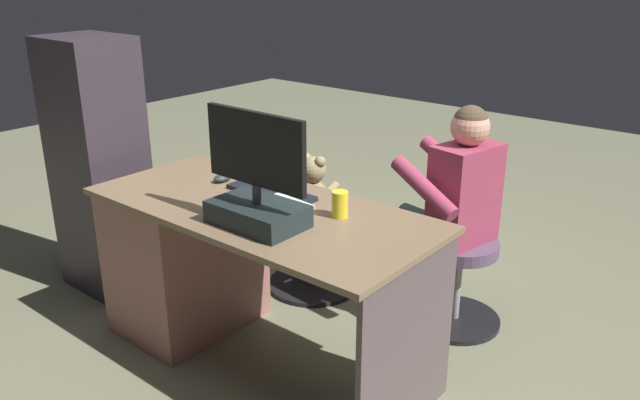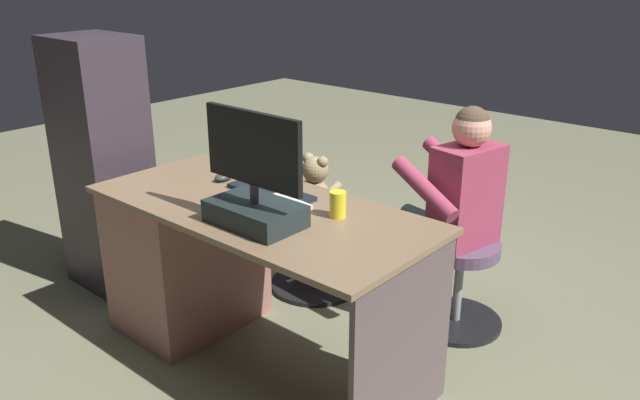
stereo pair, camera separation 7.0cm
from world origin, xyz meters
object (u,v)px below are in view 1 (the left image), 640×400
monitor (257,193)px  tv_remote (220,203)px  computer_mouse (222,178)px  person (446,199)px  keyboard (271,192)px  visitor_chair (458,275)px  cup (340,204)px  desk (200,255)px  teddy_bear (314,186)px  office_chair_teddy (313,246)px

monitor → tv_remote: 0.30m
computer_mouse → person: person is taller
keyboard → visitor_chair: 1.04m
cup → person: 0.73m
cup → desk: bearing=9.0°
keyboard → tv_remote: 0.24m
desk → computer_mouse: computer_mouse is taller
teddy_bear → office_chair_teddy: bearing=90.0°
office_chair_teddy → visitor_chair: bearing=-168.3°
cup → teddy_bear: cup is taller
keyboard → visitor_chair: size_ratio=0.92×
monitor → keyboard: (0.19, -0.28, -0.12)m
computer_mouse → visitor_chair: size_ratio=0.21×
keyboard → cup: (-0.39, 0.01, 0.04)m
desk → computer_mouse: (-0.06, -0.12, 0.37)m
office_chair_teddy → visitor_chair: 0.81m
office_chair_teddy → person: (-0.71, -0.15, 0.40)m
computer_mouse → keyboard: bearing=-177.1°
desk → visitor_chair: 1.26m
monitor → cup: monitor is taller
monitor → visitor_chair: bearing=-111.2°
monitor → teddy_bear: 0.97m
visitor_chair → desk: bearing=42.2°
desk → computer_mouse: bearing=-115.9°
computer_mouse → office_chair_teddy: bearing=-97.9°
teddy_bear → visitor_chair: size_ratio=0.70×
monitor → teddy_bear: bearing=-63.7°
monitor → keyboard: 0.36m
tv_remote → person: 1.09m
monitor → person: (-0.30, -0.97, -0.23)m
office_chair_teddy → monitor: bearing=116.6°
monitor → teddy_bear: monitor is taller
tv_remote → person: person is taller
monitor → computer_mouse: 0.56m
cup → person: size_ratio=0.10×
keyboard → cup: 0.39m
office_chair_teddy → person: person is taller
person → computer_mouse: bearing=42.0°
tv_remote → visitor_chair: (-0.65, -0.94, -0.50)m
computer_mouse → tv_remote: 0.31m
keyboard → teddy_bear: (0.22, -0.55, -0.17)m
person → teddy_bear: bearing=10.8°
tv_remote → office_chair_teddy: tv_remote is taller
office_chair_teddy → tv_remote: bearing=100.2°
desk → tv_remote: (-0.27, 0.10, 0.36)m
keyboard → person: 0.85m
cup → office_chair_teddy: cup is taller
person → visitor_chair: bearing=-168.3°
office_chair_teddy → visitor_chair: (-0.79, -0.16, 0.02)m
keyboard → monitor: bearing=124.9°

